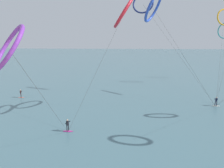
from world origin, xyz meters
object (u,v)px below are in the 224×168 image
(surfer_coral, at_px, (21,94))
(kite_violet, at_px, (9,48))
(kite_crimson, at_px, (124,13))
(kite_amber, at_px, (224,17))
(surfer_ivory, at_px, (216,102))
(kite_cobalt, at_px, (153,7))
(kite_navy, at_px, (143,4))
(surfer_magenta, at_px, (68,126))

(surfer_coral, distance_m, kite_violet, 31.60)
(kite_crimson, xyz_separation_m, kite_amber, (24.45, 23.63, 1.31))
(surfer_ivory, bearing_deg, kite_cobalt, -139.80)
(surfer_coral, height_order, kite_cobalt, kite_cobalt)
(kite_crimson, height_order, kite_cobalt, kite_cobalt)
(kite_violet, height_order, kite_navy, kite_navy)
(surfer_ivory, height_order, kite_violet, kite_violet)
(surfer_magenta, distance_m, kite_navy, 29.62)
(kite_amber, bearing_deg, surfer_magenta, -151.73)
(surfer_coral, bearing_deg, kite_violet, 173.85)
(kite_amber, relative_size, kite_violet, 1.39)
(kite_cobalt, bearing_deg, surfer_magenta, -33.24)
(surfer_magenta, bearing_deg, kite_violet, -152.46)
(kite_crimson, distance_m, kite_amber, 34.03)
(kite_cobalt, xyz_separation_m, kite_navy, (-0.61, 11.87, 2.19))
(kite_crimson, bearing_deg, kite_navy, 162.22)
(surfer_coral, relative_size, kite_cobalt, 0.09)
(surfer_coral, relative_size, kite_navy, 0.08)
(kite_cobalt, distance_m, kite_amber, 28.85)
(surfer_ivory, distance_m, kite_crimson, 23.02)
(kite_violet, bearing_deg, kite_crimson, 119.79)
(surfer_ivory, height_order, kite_navy, kite_navy)
(surfer_coral, bearing_deg, kite_amber, -104.91)
(surfer_ivory, bearing_deg, kite_violet, -108.80)
(surfer_magenta, distance_m, kite_cobalt, 21.58)
(kite_cobalt, xyz_separation_m, kite_amber, (19.93, 20.86, 0.20))
(surfer_magenta, distance_m, kite_violet, 15.91)
(surfer_magenta, relative_size, kite_amber, 0.09)
(surfer_ivory, bearing_deg, kite_navy, 172.00)
(kite_violet, distance_m, kite_navy, 35.05)
(kite_crimson, distance_m, kite_cobalt, 5.42)
(kite_crimson, bearing_deg, kite_amber, 131.21)
(surfer_coral, bearing_deg, kite_cobalt, -136.33)
(kite_navy, bearing_deg, surfer_coral, -152.41)
(kite_crimson, relative_size, kite_violet, 1.29)
(surfer_ivory, relative_size, surfer_magenta, 1.00)
(surfer_ivory, xyz_separation_m, kite_crimson, (-16.75, -5.62, 14.76))
(surfer_coral, height_order, kite_violet, kite_violet)
(kite_cobalt, relative_size, kite_violet, 1.38)
(surfer_ivory, distance_m, surfer_magenta, 26.60)
(kite_cobalt, bearing_deg, surfer_ivory, 122.67)
(kite_crimson, bearing_deg, surfer_magenta, -52.37)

